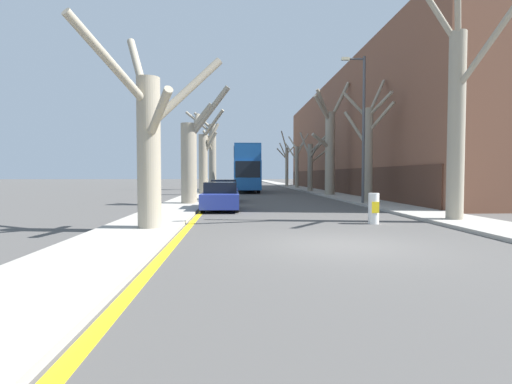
{
  "coord_description": "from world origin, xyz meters",
  "views": [
    {
      "loc": [
        -2.66,
        -9.65,
        1.74
      ],
      "look_at": [
        -0.74,
        25.75,
        0.2
      ],
      "focal_mm": 28.0,
      "sensor_mm": 36.0,
      "label": 1
    }
  ],
  "objects_px": {
    "street_tree_right_1": "(368,147)",
    "street_tree_right_5": "(286,164)",
    "parked_car_0": "(221,197)",
    "lamp_post": "(362,123)",
    "traffic_bollard": "(374,208)",
    "street_tree_left_2": "(204,160)",
    "parked_car_1": "(224,191)",
    "street_tree_right_0": "(457,113)",
    "street_tree_right_4": "(297,163)",
    "double_decker_bus": "(246,166)",
    "street_tree_left_3": "(211,153)",
    "street_tree_left_1": "(191,157)",
    "street_tree_right_2": "(330,147)",
    "street_tree_left_0": "(149,139)",
    "street_tree_right_3": "(311,163)"
  },
  "relations": [
    {
      "from": "street_tree_right_1",
      "to": "street_tree_right_5",
      "type": "relative_size",
      "value": 0.96
    },
    {
      "from": "parked_car_0",
      "to": "lamp_post",
      "type": "height_order",
      "value": "lamp_post"
    },
    {
      "from": "traffic_bollard",
      "to": "street_tree_right_1",
      "type": "bearing_deg",
      "value": 72.33
    },
    {
      "from": "street_tree_left_2",
      "to": "parked_car_1",
      "type": "relative_size",
      "value": 1.74
    },
    {
      "from": "street_tree_right_0",
      "to": "street_tree_right_1",
      "type": "distance_m",
      "value": 9.34
    },
    {
      "from": "street_tree_left_2",
      "to": "traffic_bollard",
      "type": "bearing_deg",
      "value": -70.17
    },
    {
      "from": "street_tree_right_1",
      "to": "street_tree_right_0",
      "type": "bearing_deg",
      "value": -89.73
    },
    {
      "from": "street_tree_left_2",
      "to": "street_tree_right_4",
      "type": "height_order",
      "value": "street_tree_right_4"
    },
    {
      "from": "street_tree_right_5",
      "to": "double_decker_bus",
      "type": "distance_m",
      "value": 19.63
    },
    {
      "from": "street_tree_right_0",
      "to": "street_tree_left_3",
      "type": "bearing_deg",
      "value": 108.37
    },
    {
      "from": "street_tree_left_1",
      "to": "street_tree_left_3",
      "type": "xyz_separation_m",
      "value": [
        -0.21,
        23.21,
        1.51
      ]
    },
    {
      "from": "lamp_post",
      "to": "street_tree_right_0",
      "type": "bearing_deg",
      "value": -85.43
    },
    {
      "from": "street_tree_right_4",
      "to": "parked_car_0",
      "type": "bearing_deg",
      "value": -105.61
    },
    {
      "from": "street_tree_right_1",
      "to": "parked_car_0",
      "type": "relative_size",
      "value": 1.93
    },
    {
      "from": "street_tree_left_3",
      "to": "street_tree_right_2",
      "type": "distance_m",
      "value": 17.3
    },
    {
      "from": "street_tree_right_0",
      "to": "traffic_bollard",
      "type": "xyz_separation_m",
      "value": [
        -3.08,
        -0.22,
        -3.4
      ]
    },
    {
      "from": "parked_car_0",
      "to": "street_tree_right_1",
      "type": "bearing_deg",
      "value": 23.89
    },
    {
      "from": "parked_car_1",
      "to": "street_tree_right_0",
      "type": "bearing_deg",
      "value": -54.25
    },
    {
      "from": "street_tree_right_1",
      "to": "traffic_bollard",
      "type": "distance_m",
      "value": 10.42
    },
    {
      "from": "parked_car_1",
      "to": "traffic_bollard",
      "type": "distance_m",
      "value": 13.48
    },
    {
      "from": "street_tree_right_0",
      "to": "parked_car_1",
      "type": "bearing_deg",
      "value": 125.75
    },
    {
      "from": "lamp_post",
      "to": "street_tree_left_0",
      "type": "bearing_deg",
      "value": -133.88
    },
    {
      "from": "street_tree_left_1",
      "to": "street_tree_left_2",
      "type": "distance_m",
      "value": 11.62
    },
    {
      "from": "street_tree_right_0",
      "to": "parked_car_0",
      "type": "height_order",
      "value": "street_tree_right_0"
    },
    {
      "from": "street_tree_right_4",
      "to": "parked_car_1",
      "type": "height_order",
      "value": "street_tree_right_4"
    },
    {
      "from": "street_tree_right_3",
      "to": "traffic_bollard",
      "type": "xyz_separation_m",
      "value": [
        -2.96,
        -26.7,
        -2.4
      ]
    },
    {
      "from": "parked_car_0",
      "to": "street_tree_left_1",
      "type": "bearing_deg",
      "value": 117.65
    },
    {
      "from": "street_tree_right_2",
      "to": "street_tree_right_3",
      "type": "distance_m",
      "value": 8.22
    },
    {
      "from": "street_tree_left_1",
      "to": "street_tree_right_3",
      "type": "relative_size",
      "value": 1.08
    },
    {
      "from": "street_tree_left_1",
      "to": "traffic_bollard",
      "type": "relative_size",
      "value": 6.11
    },
    {
      "from": "double_decker_bus",
      "to": "traffic_bollard",
      "type": "xyz_separation_m",
      "value": [
        3.72,
        -26.62,
        -2.04
      ]
    },
    {
      "from": "street_tree_right_4",
      "to": "double_decker_bus",
      "type": "xyz_separation_m",
      "value": [
        -6.69,
        -9.73,
        -0.67
      ]
    },
    {
      "from": "street_tree_right_0",
      "to": "street_tree_right_2",
      "type": "xyz_separation_m",
      "value": [
        -0.21,
        18.33,
        0.04
      ]
    },
    {
      "from": "street_tree_left_3",
      "to": "street_tree_right_4",
      "type": "relative_size",
      "value": 1.21
    },
    {
      "from": "street_tree_right_3",
      "to": "street_tree_left_0",
      "type": "bearing_deg",
      "value": -110.36
    },
    {
      "from": "street_tree_left_1",
      "to": "parked_car_1",
      "type": "height_order",
      "value": "street_tree_left_1"
    },
    {
      "from": "street_tree_left_3",
      "to": "street_tree_right_2",
      "type": "height_order",
      "value": "street_tree_right_2"
    },
    {
      "from": "street_tree_right_3",
      "to": "traffic_bollard",
      "type": "distance_m",
      "value": 26.97
    },
    {
      "from": "traffic_bollard",
      "to": "street_tree_left_3",
      "type": "bearing_deg",
      "value": 103.19
    },
    {
      "from": "street_tree_right_3",
      "to": "street_tree_right_4",
      "type": "relative_size",
      "value": 0.84
    },
    {
      "from": "lamp_post",
      "to": "street_tree_right_2",
      "type": "bearing_deg",
      "value": 87.18
    },
    {
      "from": "street_tree_right_3",
      "to": "parked_car_1",
      "type": "height_order",
      "value": "street_tree_right_3"
    },
    {
      "from": "street_tree_left_3",
      "to": "lamp_post",
      "type": "height_order",
      "value": "street_tree_left_3"
    },
    {
      "from": "parked_car_1",
      "to": "lamp_post",
      "type": "height_order",
      "value": "lamp_post"
    },
    {
      "from": "street_tree_right_4",
      "to": "parked_car_1",
      "type": "xyz_separation_m",
      "value": [
        -8.56,
        -24.09,
        -2.59
      ]
    },
    {
      "from": "street_tree_right_1",
      "to": "parked_car_1",
      "type": "distance_m",
      "value": 9.45
    },
    {
      "from": "street_tree_right_2",
      "to": "street_tree_right_5",
      "type": "distance_m",
      "value": 26.58
    },
    {
      "from": "parked_car_1",
      "to": "traffic_bollard",
      "type": "relative_size",
      "value": 3.8
    },
    {
      "from": "street_tree_left_0",
      "to": "street_tree_right_5",
      "type": "distance_m",
      "value": 47.74
    },
    {
      "from": "street_tree_right_4",
      "to": "street_tree_right_5",
      "type": "xyz_separation_m",
      "value": [
        -0.17,
        8.76,
        0.13
      ]
    }
  ]
}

